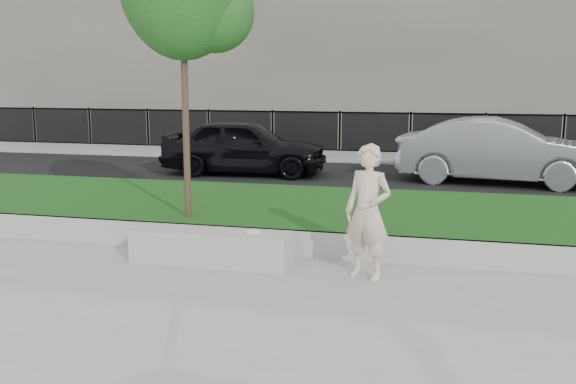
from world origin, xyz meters
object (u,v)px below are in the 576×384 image
(book, at_px, (254,232))
(car_dark, at_px, (245,147))
(stone_bench, at_px, (211,247))
(man, at_px, (368,212))
(car_silver, at_px, (499,151))

(book, bearing_deg, car_dark, 85.70)
(stone_bench, height_order, man, man)
(stone_bench, distance_m, car_silver, 9.36)
(car_silver, bearing_deg, book, 160.88)
(stone_bench, height_order, car_dark, car_dark)
(book, xyz_separation_m, car_dark, (-2.69, 8.05, 0.31))
(car_dark, distance_m, car_silver, 6.61)
(stone_bench, xyz_separation_m, man, (2.27, -0.15, 0.66))
(stone_bench, relative_size, man, 1.29)
(stone_bench, xyz_separation_m, car_silver, (4.54, 8.16, 0.61))
(man, bearing_deg, car_silver, 96.99)
(car_dark, xyz_separation_m, car_silver, (6.61, 0.05, 0.05))
(car_dark, bearing_deg, book, -165.01)
(man, relative_size, book, 8.83)
(book, xyz_separation_m, car_silver, (3.92, 8.10, 0.36))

